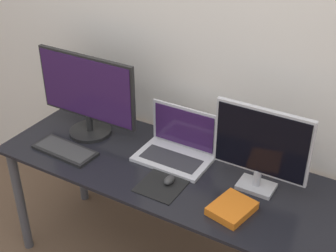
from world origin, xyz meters
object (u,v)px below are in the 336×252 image
at_px(monitor_left, 87,94).
at_px(monitor_right, 261,147).
at_px(book, 232,208).
at_px(laptop, 177,146).
at_px(mouse, 169,180).
at_px(keyboard, 65,150).

xyz_separation_m(monitor_left, monitor_right, (0.99, 0.00, -0.01)).
bearing_deg(book, laptop, 148.16).
bearing_deg(mouse, monitor_left, 163.66).
distance_m(keyboard, mouse, 0.62).
xyz_separation_m(keyboard, mouse, (0.62, 0.04, 0.01)).
relative_size(keyboard, book, 1.60).
xyz_separation_m(keyboard, book, (0.96, 0.01, 0.01)).
height_order(monitor_right, mouse, monitor_right).
bearing_deg(monitor_right, laptop, 174.03).
relative_size(monitor_left, book, 2.75).
relative_size(monitor_right, mouse, 6.49).
distance_m(laptop, book, 0.50).
relative_size(monitor_left, laptop, 1.61).
bearing_deg(monitor_right, mouse, -153.82).
xyz_separation_m(monitor_left, mouse, (0.62, -0.18, -0.22)).
relative_size(keyboard, mouse, 5.16).
bearing_deg(keyboard, monitor_left, 91.00).
xyz_separation_m(laptop, book, (0.42, -0.26, -0.04)).
relative_size(laptop, keyboard, 1.06).
xyz_separation_m(mouse, book, (0.34, -0.03, -0.00)).
xyz_separation_m(monitor_right, laptop, (-0.46, 0.05, -0.17)).
bearing_deg(book, keyboard, -179.65).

